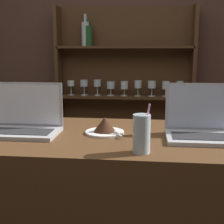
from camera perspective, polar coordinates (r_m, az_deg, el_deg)
name	(u,v)px	position (r m, az deg, el deg)	size (l,w,h in m)	color
back_wall	(114,52)	(2.88, 0.37, 10.99)	(7.00, 0.06, 2.70)	#4C3328
back_shelf	(124,101)	(2.82, 2.13, 1.97)	(1.21, 0.18, 1.73)	#472D19
laptop_near	(25,122)	(1.53, -15.66, -1.73)	(0.33, 0.21, 0.23)	#ADADB2
laptop_far	(202,126)	(1.45, 16.17, -2.48)	(0.32, 0.23, 0.24)	#ADADB2
cake_plate	(105,127)	(1.47, -1.33, -2.71)	(0.18, 0.18, 0.08)	white
water_glass	(142,134)	(1.19, 5.43, -3.98)	(0.07, 0.07, 0.19)	silver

